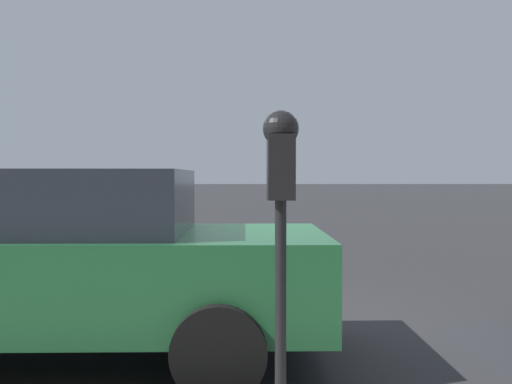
% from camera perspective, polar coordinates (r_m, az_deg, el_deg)
% --- Properties ---
extents(ground_plane, '(220.00, 220.00, 0.00)m').
position_cam_1_polar(ground_plane, '(5.93, -1.11, -12.92)').
color(ground_plane, '#2B2B2D').
extents(parking_meter, '(0.21, 0.19, 1.65)m').
position_cam_1_polar(parking_meter, '(3.13, 2.37, 0.73)').
color(parking_meter, black).
rests_on(parking_meter, sidewalk).
extents(car_green, '(2.06, 4.31, 1.53)m').
position_cam_1_polar(car_green, '(5.11, -18.79, -6.12)').
color(car_green, '#1E5B33').
rests_on(car_green, ground_plane).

